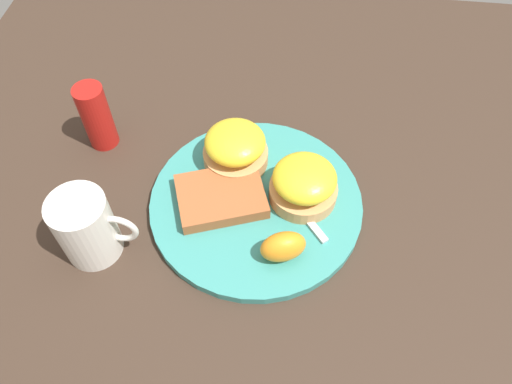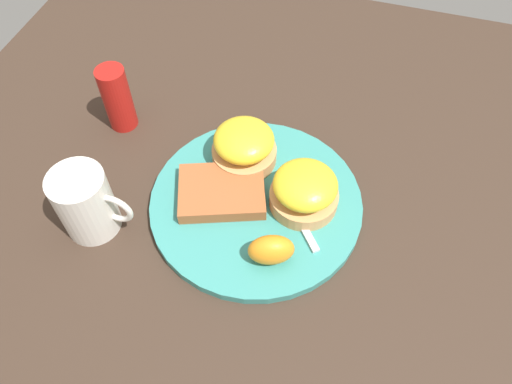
% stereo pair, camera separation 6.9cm
% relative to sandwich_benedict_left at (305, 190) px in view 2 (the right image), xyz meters
% --- Properties ---
extents(ground_plane, '(1.10, 1.10, 0.00)m').
position_rel_sandwich_benedict_left_xyz_m(ground_plane, '(-0.06, -0.02, -0.04)').
color(ground_plane, '#38281E').
extents(plate, '(0.30, 0.30, 0.01)m').
position_rel_sandwich_benedict_left_xyz_m(plate, '(-0.06, -0.02, -0.04)').
color(plate, teal).
rests_on(plate, ground_plane).
extents(sandwich_benedict_left, '(0.10, 0.10, 0.06)m').
position_rel_sandwich_benedict_left_xyz_m(sandwich_benedict_left, '(0.00, 0.00, 0.00)').
color(sandwich_benedict_left, tan).
rests_on(sandwich_benedict_left, plate).
extents(sandwich_benedict_right, '(0.10, 0.10, 0.06)m').
position_rel_sandwich_benedict_left_xyz_m(sandwich_benedict_right, '(-0.10, 0.05, 0.00)').
color(sandwich_benedict_right, tan).
rests_on(sandwich_benedict_right, plate).
extents(hashbrown_patty, '(0.14, 0.13, 0.02)m').
position_rel_sandwich_benedict_left_xyz_m(hashbrown_patty, '(-0.11, -0.02, -0.02)').
color(hashbrown_patty, '#9F542D').
rests_on(hashbrown_patty, plate).
extents(orange_wedge, '(0.07, 0.06, 0.04)m').
position_rel_sandwich_benedict_left_xyz_m(orange_wedge, '(-0.02, -0.10, -0.01)').
color(orange_wedge, orange).
rests_on(orange_wedge, plate).
extents(fork, '(0.16, 0.19, 0.00)m').
position_rel_sandwich_benedict_left_xyz_m(fork, '(-0.05, 0.03, -0.03)').
color(fork, silver).
rests_on(fork, plate).
extents(cup, '(0.11, 0.07, 0.10)m').
position_rel_sandwich_benedict_left_xyz_m(cup, '(-0.27, -0.11, 0.01)').
color(cup, silver).
rests_on(cup, ground_plane).
extents(condiment_bottle, '(0.04, 0.04, 0.11)m').
position_rel_sandwich_benedict_left_xyz_m(condiment_bottle, '(-0.32, 0.08, 0.01)').
color(condiment_bottle, '#B21914').
rests_on(condiment_bottle, ground_plane).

